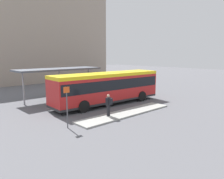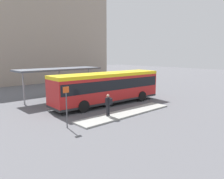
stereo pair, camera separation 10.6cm
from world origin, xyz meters
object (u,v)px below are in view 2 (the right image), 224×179
Objects in this scene: pedestrian_waiting at (108,104)px; potted_planter_far_side at (54,99)px; bicycle_black at (140,89)px; potted_planter_near_shelter at (71,97)px; city_bus at (108,86)px; bicycle_blue at (133,88)px; bicycle_yellow at (136,88)px; platform_sign at (66,105)px.

potted_planter_far_side is (-1.16, 6.61, -0.45)m from pedestrian_waiting.
potted_planter_near_shelter is at bearing -86.07° from bicycle_black.
bicycle_blue is at bearing 29.20° from city_bus.
bicycle_black is 10.71m from potted_planter_near_shelter.
bicycle_yellow is 10.73m from potted_planter_near_shelter.
potted_planter_far_side is at bearing 165.31° from potted_planter_near_shelter.
bicycle_blue is 10.78m from potted_planter_near_shelter.
city_bus is 7.76× the size of bicycle_black.
city_bus is 7.52× the size of bicycle_blue.
platform_sign is at bearing -149.59° from city_bus.
bicycle_black is 1.20× the size of potted_planter_far_side.
bicycle_blue is at bearing -66.72° from pedestrian_waiting.
pedestrian_waiting is at bearing -1.00° from platform_sign.
potted_planter_far_side is (-1.64, 0.43, -0.04)m from potted_planter_near_shelter.
bicycle_yellow is 0.67m from bicycle_blue.
potted_planter_far_side is (-4.25, 3.04, -1.17)m from city_bus.
city_bus is 8.87m from bicycle_yellow.
bicycle_blue is at bearing -175.45° from bicycle_black.
potted_planter_near_shelter is at bearing -14.69° from potted_planter_far_side.
bicycle_black is 12.36m from potted_planter_far_side.
potted_planter_far_side is at bearing -0.81° from pedestrian_waiting.
potted_planter_near_shelter reaches higher than bicycle_blue.
pedestrian_waiting is 0.61× the size of platform_sign.
bicycle_blue is at bearing 26.75° from platform_sign.
pedestrian_waiting reaches higher than bicycle_yellow.
platform_sign reaches higher than bicycle_black.
potted_planter_far_side reaches higher than bicycle_black.
potted_planter_near_shelter is (-10.69, -1.37, 0.35)m from bicycle_blue.
potted_planter_near_shelter reaches higher than bicycle_yellow.
city_bus is 8.93× the size of potted_planter_near_shelter.
bicycle_blue is 16.67m from platform_sign.
bicycle_yellow reaches higher than bicycle_black.
potted_planter_far_side is (-12.35, -0.28, 0.28)m from bicycle_yellow.
bicycle_yellow is at bearing 25.23° from city_bus.
bicycle_yellow is at bearing 1.28° from potted_planter_far_side.
potted_planter_far_side is (-12.33, -0.94, 0.31)m from bicycle_blue.
platform_sign is (-6.77, -3.51, -0.26)m from city_bus.
city_bus is 6.85× the size of pedestrian_waiting.
bicycle_black is 1.33m from bicycle_blue.
city_bus is at bearing -35.55° from potted_planter_far_side.
platform_sign reaches higher than pedestrian_waiting.
bicycle_yellow reaches higher than bicycle_blue.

